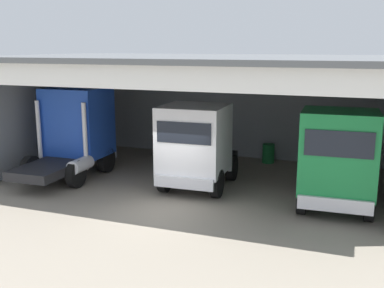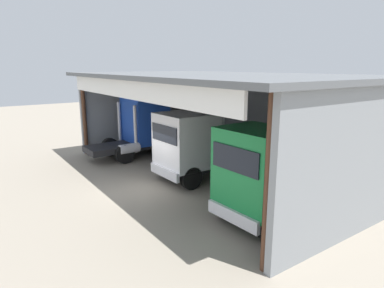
% 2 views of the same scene
% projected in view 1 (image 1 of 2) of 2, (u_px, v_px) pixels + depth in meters
% --- Properties ---
extents(ground_plane, '(80.00, 80.00, 0.00)m').
position_uv_depth(ground_plane, '(161.00, 211.00, 15.71)').
color(ground_plane, gray).
rests_on(ground_plane, ground).
extents(workshop_shed, '(16.50, 9.49, 5.18)m').
position_uv_depth(workshop_shed, '(209.00, 92.00, 19.76)').
color(workshop_shed, gray).
rests_on(workshop_shed, ground).
extents(truck_blue_center_bay, '(2.72, 5.05, 3.80)m').
position_uv_depth(truck_blue_center_bay, '(75.00, 131.00, 19.81)').
color(truck_blue_center_bay, '#1E47B7').
rests_on(truck_blue_center_bay, ground).
extents(truck_white_center_left_bay, '(2.66, 4.99, 3.37)m').
position_uv_depth(truck_white_center_left_bay, '(196.00, 145.00, 17.81)').
color(truck_white_center_left_bay, white).
rests_on(truck_white_center_left_bay, ground).
extents(truck_green_yard_outside, '(2.72, 4.72, 3.51)m').
position_uv_depth(truck_green_yard_outside, '(337.00, 159.00, 15.42)').
color(truck_green_yard_outside, '#197F3D').
rests_on(truck_green_yard_outside, ground).
extents(oil_drum, '(0.58, 0.58, 0.92)m').
position_uv_depth(oil_drum, '(268.00, 153.00, 22.11)').
color(oil_drum, '#197233').
rests_on(oil_drum, ground).
extents(tool_cart, '(0.90, 0.60, 1.00)m').
position_uv_depth(tool_cart, '(162.00, 144.00, 23.95)').
color(tool_cart, black).
rests_on(tool_cart, ground).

